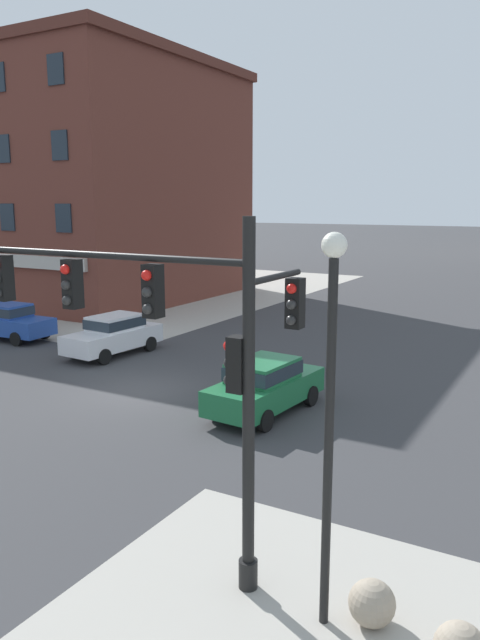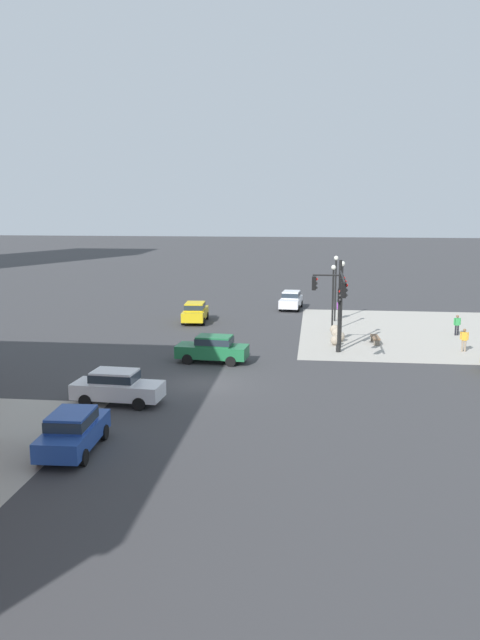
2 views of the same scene
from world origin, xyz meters
name	(u,v)px [view 2 (image 2 of 2)]	position (x,y,z in m)	size (l,w,h in m)	color
ground_plane	(203,383)	(0.00, 0.00, 0.00)	(320.00, 320.00, 0.00)	#38383A
sidewalk_corner_slab	(425,333)	(16.00, -14.50, 0.00)	(20.00, 19.00, 0.02)	#A8A399
traffic_signal_main	(338,296)	(7.05, -7.48, 4.01)	(6.75, 2.09, 6.14)	black
bollard_sphere_curb_a	(336,340)	(10.65, -7.53, 0.36)	(0.72, 0.72, 0.72)	gray
bollard_sphere_curb_b	(340,336)	(12.00, -7.88, 0.36)	(0.72, 0.72, 0.72)	gray
bollard_sphere_curb_c	(336,332)	(13.45, -7.67, 0.36)	(0.72, 0.72, 0.72)	gray
bollard_sphere_curb_d	(335,329)	(14.63, -7.59, 0.36)	(0.72, 0.72, 0.72)	gray
bench_near_signal	(375,339)	(11.67, -10.35, 0.33)	(1.82, 0.58, 0.49)	brown
pedestrian_near_bench	(339,308)	(21.33, -8.15, 0.93)	(0.36, 0.46, 1.64)	gray
pedestrian_at_curb	(464,339)	(9.64, -15.98, 0.89)	(0.28, 0.53, 1.57)	gray
pedestrian_walking_east	(457,324)	(15.20, -16.67, 0.88)	(0.27, 0.54, 1.55)	black
street_lamp_corner_near	(342,294)	(10.00, -7.84, 3.68)	(0.36, 0.36, 5.95)	black
street_lamp_mid_sidewalk	(333,290)	(15.84, -7.41, 3.24)	(0.36, 0.36, 5.13)	black
street_lamp_corner_far	(336,281)	(20.17, -7.73, 3.44)	(0.36, 0.36, 5.50)	black
car_main_northbound_near	(291,299)	(26.05, -3.82, 0.92)	(4.53, 2.16, 1.68)	silver
car_main_southbound_near	(73,430)	(-10.44, 3.39, 0.92)	(4.46, 2.01, 1.68)	#23479E
car_cross_eastbound	(213,348)	(4.81, 0.20, 0.92)	(2.16, 4.53, 1.68)	#1E6B3D
car_cross_westbound	(195,311)	(18.25, 3.84, 0.92)	(4.49, 2.08, 1.68)	gold
car_parked_curb	(117,386)	(-4.12, 3.56, 0.92)	(2.11, 4.51, 1.68)	silver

